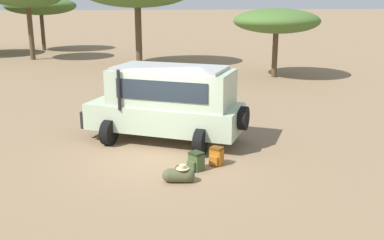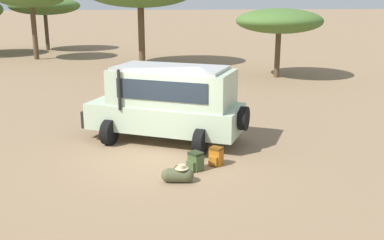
{
  "view_description": "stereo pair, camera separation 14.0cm",
  "coord_description": "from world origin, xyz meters",
  "px_view_note": "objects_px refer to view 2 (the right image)",
  "views": [
    {
      "loc": [
        -1.05,
        -12.36,
        4.53
      ],
      "look_at": [
        0.9,
        0.36,
        1.0
      ],
      "focal_mm": 42.0,
      "sensor_mm": 36.0,
      "label": 1
    },
    {
      "loc": [
        -0.91,
        -12.38,
        4.53
      ],
      "look_at": [
        0.9,
        0.36,
        1.0
      ],
      "focal_mm": 42.0,
      "sensor_mm": 36.0,
      "label": 2
    }
  ],
  "objects_px": {
    "acacia_tree_centre_back": "(45,6)",
    "acacia_tree_distant_right": "(279,21)",
    "safari_vehicle": "(168,102)",
    "backpack_beside_front_wheel": "(216,156)",
    "duffel_bag_low_black_case": "(178,175)",
    "backpack_cluster_center": "(195,161)"
  },
  "relations": [
    {
      "from": "acacia_tree_distant_right",
      "to": "backpack_beside_front_wheel",
      "type": "bearing_deg",
      "value": -114.81
    },
    {
      "from": "backpack_cluster_center",
      "to": "acacia_tree_centre_back",
      "type": "distance_m",
      "value": 31.53
    },
    {
      "from": "duffel_bag_low_black_case",
      "to": "acacia_tree_centre_back",
      "type": "bearing_deg",
      "value": 104.76
    },
    {
      "from": "duffel_bag_low_black_case",
      "to": "acacia_tree_distant_right",
      "type": "relative_size",
      "value": 0.16
    },
    {
      "from": "backpack_cluster_center",
      "to": "backpack_beside_front_wheel",
      "type": "bearing_deg",
      "value": 25.46
    },
    {
      "from": "backpack_cluster_center",
      "to": "duffel_bag_low_black_case",
      "type": "height_order",
      "value": "backpack_cluster_center"
    },
    {
      "from": "safari_vehicle",
      "to": "duffel_bag_low_black_case",
      "type": "xyz_separation_m",
      "value": [
        -0.08,
        -3.43,
        -1.11
      ]
    },
    {
      "from": "acacia_tree_centre_back",
      "to": "acacia_tree_distant_right",
      "type": "relative_size",
      "value": 1.2
    },
    {
      "from": "backpack_beside_front_wheel",
      "to": "acacia_tree_distant_right",
      "type": "xyz_separation_m",
      "value": [
        6.25,
        13.52,
        2.97
      ]
    },
    {
      "from": "backpack_beside_front_wheel",
      "to": "backpack_cluster_center",
      "type": "relative_size",
      "value": 1.02
    },
    {
      "from": "safari_vehicle",
      "to": "acacia_tree_distant_right",
      "type": "relative_size",
      "value": 1.06
    },
    {
      "from": "backpack_beside_front_wheel",
      "to": "duffel_bag_low_black_case",
      "type": "relative_size",
      "value": 0.63
    },
    {
      "from": "backpack_cluster_center",
      "to": "duffel_bag_low_black_case",
      "type": "bearing_deg",
      "value": -127.44
    },
    {
      "from": "backpack_cluster_center",
      "to": "acacia_tree_distant_right",
      "type": "height_order",
      "value": "acacia_tree_distant_right"
    },
    {
      "from": "acacia_tree_centre_back",
      "to": "safari_vehicle",
      "type": "bearing_deg",
      "value": -73.33
    },
    {
      "from": "duffel_bag_low_black_case",
      "to": "acacia_tree_centre_back",
      "type": "xyz_separation_m",
      "value": [
        -8.12,
        30.84,
        3.62
      ]
    },
    {
      "from": "backpack_beside_front_wheel",
      "to": "duffel_bag_low_black_case",
      "type": "bearing_deg",
      "value": -138.93
    },
    {
      "from": "safari_vehicle",
      "to": "duffel_bag_low_black_case",
      "type": "relative_size",
      "value": 6.47
    },
    {
      "from": "acacia_tree_centre_back",
      "to": "acacia_tree_distant_right",
      "type": "xyz_separation_m",
      "value": [
        15.56,
        -16.28,
        -0.59
      ]
    },
    {
      "from": "backpack_beside_front_wheel",
      "to": "acacia_tree_distant_right",
      "type": "distance_m",
      "value": 15.19
    },
    {
      "from": "safari_vehicle",
      "to": "backpack_cluster_center",
      "type": "distance_m",
      "value": 2.93
    },
    {
      "from": "safari_vehicle",
      "to": "acacia_tree_centre_back",
      "type": "xyz_separation_m",
      "value": [
        -8.21,
        27.41,
        2.51
      ]
    }
  ]
}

